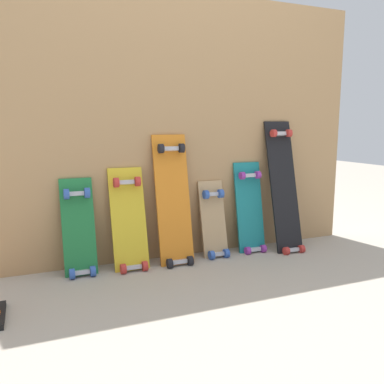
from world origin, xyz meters
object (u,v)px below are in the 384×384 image
object	(u,v)px
skateboard_natural	(214,224)
skateboard_green	(79,233)
skateboard_yellow	(129,225)
skateboard_black	(284,192)
skateboard_orange	(174,205)
skateboard_teal	(250,212)

from	to	relation	value
skateboard_natural	skateboard_green	bearing A→B (deg)	-179.89
skateboard_yellow	skateboard_black	size ratio (longest dim) A/B	0.70
skateboard_black	skateboard_orange	bearing A→B (deg)	177.93
skateboard_orange	skateboard_natural	xyz separation A→B (m)	(0.28, 0.02, -0.15)
skateboard_natural	skateboard_black	bearing A→B (deg)	-5.19
skateboard_natural	skateboard_teal	bearing A→B (deg)	1.39
skateboard_orange	skateboard_natural	world-z (taller)	skateboard_orange
skateboard_natural	skateboard_yellow	bearing A→B (deg)	-178.55
skateboard_orange	skateboard_black	distance (m)	0.78
skateboard_yellow	skateboard_black	xyz separation A→B (m)	(1.06, -0.03, 0.14)
skateboard_green	skateboard_teal	bearing A→B (deg)	0.42
skateboard_green	skateboard_orange	distance (m)	0.58
skateboard_black	skateboard_natural	bearing A→B (deg)	174.81
skateboard_yellow	skateboard_teal	size ratio (longest dim) A/B	0.99
skateboard_natural	skateboard_black	distance (m)	0.54
skateboard_green	skateboard_yellow	world-z (taller)	skateboard_yellow
skateboard_yellow	skateboard_natural	xyz separation A→B (m)	(0.56, 0.01, -0.05)
skateboard_green	skateboard_natural	world-z (taller)	skateboard_green
skateboard_natural	skateboard_teal	distance (m)	0.28
skateboard_yellow	skateboard_orange	xyz separation A→B (m)	(0.28, -0.00, 0.10)
skateboard_orange	skateboard_black	size ratio (longest dim) A/B	0.91
skateboard_yellow	skateboard_natural	world-z (taller)	skateboard_yellow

